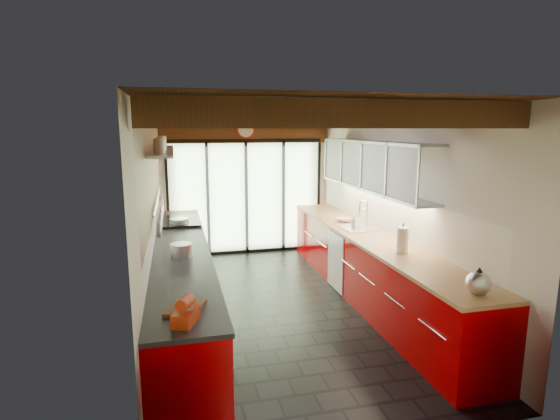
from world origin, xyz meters
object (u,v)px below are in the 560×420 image
(bowl, at_px, (344,220))
(soap_bottle, at_px, (356,221))
(stand_mixer, at_px, (186,312))
(paper_towel, at_px, (403,240))
(kettle, at_px, (479,282))

(bowl, bearing_deg, soap_bottle, -90.00)
(bowl, bearing_deg, stand_mixer, -128.95)
(soap_bottle, bearing_deg, paper_towel, -90.00)
(kettle, height_order, bowl, kettle)
(bowl, bearing_deg, kettle, -90.00)
(stand_mixer, distance_m, kettle, 2.54)
(stand_mixer, bearing_deg, bowl, 51.05)
(kettle, relative_size, bowl, 1.17)
(bowl, bearing_deg, paper_towel, -90.00)
(stand_mixer, xyz_separation_m, bowl, (2.54, 3.14, -0.06))
(stand_mixer, relative_size, soap_bottle, 1.36)
(paper_towel, distance_m, soap_bottle, 1.37)
(paper_towel, xyz_separation_m, bowl, (0.00, 1.81, -0.12))
(kettle, bearing_deg, soap_bottle, 90.00)
(stand_mixer, relative_size, kettle, 1.01)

